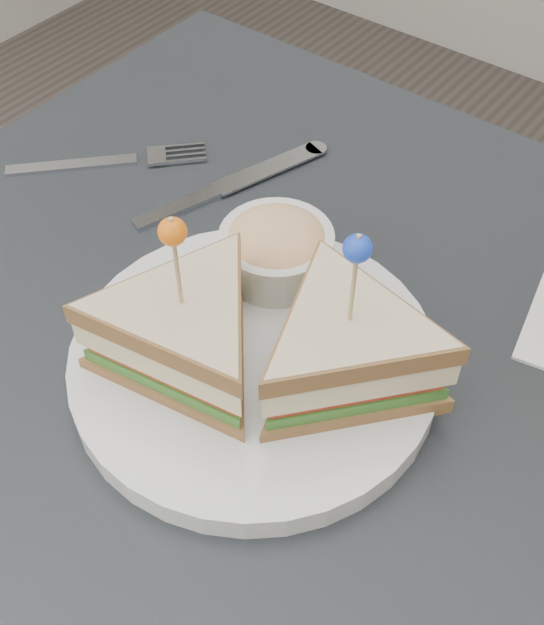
{
  "coord_description": "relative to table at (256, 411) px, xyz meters",
  "views": [
    {
      "loc": [
        0.25,
        -0.3,
        1.24
      ],
      "look_at": [
        0.01,
        0.01,
        0.8
      ],
      "focal_mm": 45.0,
      "sensor_mm": 36.0,
      "label": 1
    }
  ],
  "objects": [
    {
      "name": "table",
      "position": [
        0.0,
        0.0,
        0.0
      ],
      "size": [
        0.8,
        0.8,
        0.75
      ],
      "color": "black",
      "rests_on": "ground"
    },
    {
      "name": "cutlery_fork",
      "position": [
        -0.26,
        0.11,
        0.08
      ],
      "size": [
        0.15,
        0.16,
        0.01
      ],
      "rotation": [
        0.0,
        0.0,
        -0.77
      ],
      "color": "silver",
      "rests_on": "table"
    },
    {
      "name": "plate_meal",
      "position": [
        0.02,
        -0.01,
        0.12
      ],
      "size": [
        0.36,
        0.36,
        0.17
      ],
      "rotation": [
        0.0,
        0.0,
        -0.36
      ],
      "color": "silver",
      "rests_on": "table"
    },
    {
      "name": "cutlery_knife",
      "position": [
        -0.15,
        0.14,
        0.08
      ],
      "size": [
        0.09,
        0.21,
        0.01
      ],
      "rotation": [
        0.0,
        0.0,
        -0.32
      ],
      "color": "#B7BCC3",
      "rests_on": "table"
    }
  ]
}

